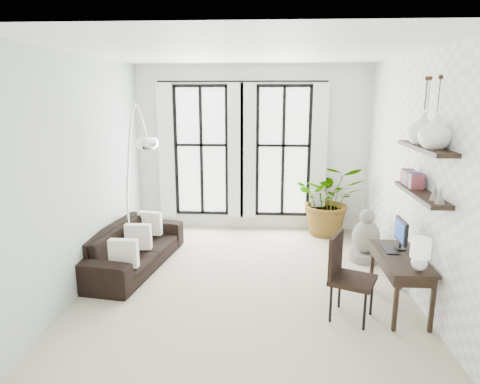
# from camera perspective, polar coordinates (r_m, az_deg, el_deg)

# --- Properties ---
(floor) EXTENTS (5.00, 5.00, 0.00)m
(floor) POSITION_cam_1_polar(r_m,az_deg,el_deg) (6.42, 0.89, -11.54)
(floor) COLOR #B4AA8F
(floor) RESTS_ON ground
(ceiling) EXTENTS (5.00, 5.00, 0.00)m
(ceiling) POSITION_cam_1_polar(r_m,az_deg,el_deg) (5.85, 1.01, 18.23)
(ceiling) COLOR white
(ceiling) RESTS_ON wall_back
(wall_left) EXTENTS (0.00, 5.00, 5.00)m
(wall_left) POSITION_cam_1_polar(r_m,az_deg,el_deg) (6.43, -19.55, 2.70)
(wall_left) COLOR #A7BBB1
(wall_left) RESTS_ON floor
(wall_right) EXTENTS (0.00, 5.00, 5.00)m
(wall_right) POSITION_cam_1_polar(r_m,az_deg,el_deg) (6.26, 22.02, 2.23)
(wall_right) COLOR white
(wall_right) RESTS_ON floor
(wall_back) EXTENTS (4.50, 0.00, 4.50)m
(wall_back) POSITION_cam_1_polar(r_m,az_deg,el_deg) (8.40, 1.66, 5.76)
(wall_back) COLOR white
(wall_back) RESTS_ON floor
(windows) EXTENTS (3.26, 0.13, 2.65)m
(windows) POSITION_cam_1_polar(r_m,az_deg,el_deg) (8.34, 0.27, 5.44)
(windows) COLOR white
(windows) RESTS_ON wall_back
(wall_shelves) EXTENTS (0.25, 1.30, 0.60)m
(wall_shelves) POSITION_cam_1_polar(r_m,az_deg,el_deg) (5.52, 23.06, 2.14)
(wall_shelves) COLOR black
(wall_shelves) RESTS_ON wall_right
(sofa) EXTENTS (1.22, 2.35, 0.65)m
(sofa) POSITION_cam_1_polar(r_m,az_deg,el_deg) (6.93, -14.13, -7.13)
(sofa) COLOR black
(sofa) RESTS_ON floor
(throw_pillows) EXTENTS (0.40, 1.52, 0.40)m
(throw_pillows) POSITION_cam_1_polar(r_m,az_deg,el_deg) (6.84, -13.41, -5.81)
(throw_pillows) COLOR white
(throw_pillows) RESTS_ON sofa
(plant) EXTENTS (1.31, 1.16, 1.38)m
(plant) POSITION_cam_1_polar(r_m,az_deg,el_deg) (8.31, 11.81, -0.96)
(plant) COLOR #2D7228
(plant) RESTS_ON floor
(desk) EXTENTS (0.51, 1.20, 1.10)m
(desk) POSITION_cam_1_polar(r_m,az_deg,el_deg) (5.67, 20.86, -8.47)
(desk) COLOR black
(desk) RESTS_ON floor
(desk_chair) EXTENTS (0.66, 0.66, 1.05)m
(desk_chair) POSITION_cam_1_polar(r_m,az_deg,el_deg) (5.35, 13.85, -10.18)
(desk_chair) COLOR black
(desk_chair) RESTS_ON floor
(arc_lamp) EXTENTS (0.76, 0.49, 2.52)m
(arc_lamp) POSITION_cam_1_polar(r_m,az_deg,el_deg) (6.65, -13.59, 4.54)
(arc_lamp) COLOR silver
(arc_lamp) RESTS_ON floor
(buddha) EXTENTS (0.49, 0.49, 0.88)m
(buddha) POSITION_cam_1_polar(r_m,az_deg,el_deg) (7.24, 16.42, -6.05)
(buddha) COLOR gray
(buddha) RESTS_ON floor
(vase_a) EXTENTS (0.37, 0.37, 0.38)m
(vase_a) POSITION_cam_1_polar(r_m,az_deg,el_deg) (5.19, 24.65, 7.36)
(vase_a) COLOR white
(vase_a) RESTS_ON shelf_upper
(vase_b) EXTENTS (0.37, 0.37, 0.38)m
(vase_b) POSITION_cam_1_polar(r_m,az_deg,el_deg) (5.56, 23.18, 7.81)
(vase_b) COLOR white
(vase_b) RESTS_ON shelf_upper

